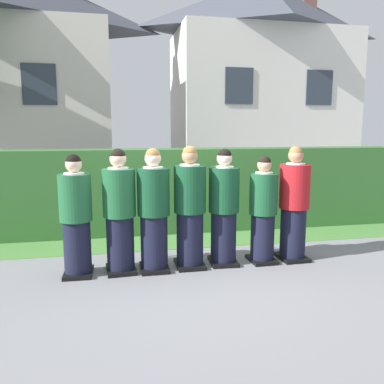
% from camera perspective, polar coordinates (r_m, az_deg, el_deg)
% --- Properties ---
extents(ground_plane, '(60.00, 60.00, 0.00)m').
position_cam_1_polar(ground_plane, '(5.59, -0.00, -10.70)').
color(ground_plane, slate).
extents(student_front_row_0, '(0.41, 0.50, 1.58)m').
position_cam_1_polar(student_front_row_0, '(5.28, -16.45, -3.73)').
color(student_front_row_0, black).
rests_on(student_front_row_0, ground).
extents(student_front_row_1, '(0.43, 0.53, 1.65)m').
position_cam_1_polar(student_front_row_1, '(5.27, -10.45, -3.18)').
color(student_front_row_1, black).
rests_on(student_front_row_1, ground).
extents(student_front_row_2, '(0.43, 0.47, 1.65)m').
position_cam_1_polar(student_front_row_2, '(5.27, -5.57, -3.05)').
color(student_front_row_2, black).
rests_on(student_front_row_2, ground).
extents(student_front_row_3, '(0.44, 0.52, 1.67)m').
position_cam_1_polar(student_front_row_3, '(5.38, -0.31, -2.64)').
color(student_front_row_3, black).
rests_on(student_front_row_3, ground).
extents(student_front_row_4, '(0.42, 0.52, 1.63)m').
position_cam_1_polar(student_front_row_4, '(5.52, 4.63, -2.60)').
color(student_front_row_4, black).
rests_on(student_front_row_4, ground).
extents(student_front_row_5, '(0.40, 0.45, 1.53)m').
position_cam_1_polar(student_front_row_5, '(5.68, 10.28, -2.93)').
color(student_front_row_5, black).
rests_on(student_front_row_5, ground).
extents(student_in_red_blazer, '(0.43, 0.49, 1.66)m').
position_cam_1_polar(student_in_red_blazer, '(5.87, 14.55, -2.00)').
color(student_in_red_blazer, black).
rests_on(student_in_red_blazer, ground).
extents(hedge, '(9.22, 0.70, 1.54)m').
position_cam_1_polar(hedge, '(7.36, -3.19, 0.29)').
color(hedge, '#33662D').
rests_on(hedge, ground).
extents(school_building_annex, '(6.37, 3.50, 7.01)m').
position_cam_1_polar(school_building_annex, '(14.71, 9.97, 15.54)').
color(school_building_annex, silver).
rests_on(school_building_annex, ground).
extents(lawn_strip, '(9.22, 0.90, 0.01)m').
position_cam_1_polar(lawn_strip, '(6.76, -2.13, -7.16)').
color(lawn_strip, '#477A38').
rests_on(lawn_strip, ground).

